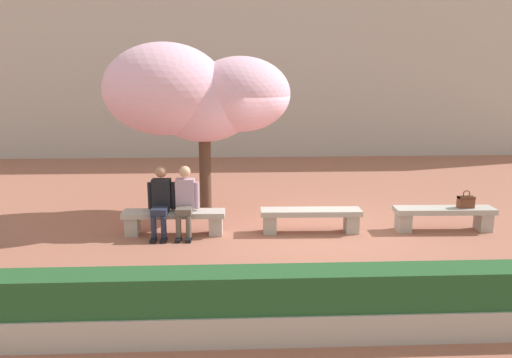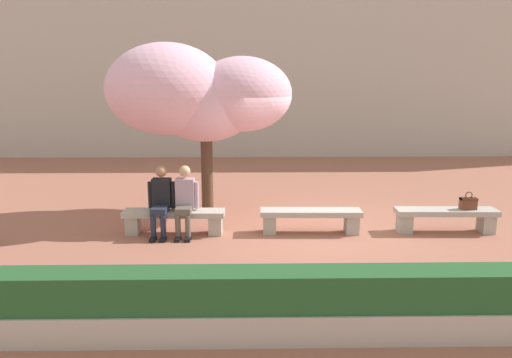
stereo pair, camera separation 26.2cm
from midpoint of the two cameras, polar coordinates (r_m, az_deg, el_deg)
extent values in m
plane|color=#9E604C|center=(9.53, 7.01, -6.12)|extent=(100.00, 100.00, 0.00)
cube|color=#B7B2A8|center=(19.93, 2.86, 16.10)|extent=(28.00, 4.00, 8.82)
cube|color=#ADA89E|center=(9.40, -8.57, -3.87)|extent=(1.89, 0.47, 0.10)
cube|color=#ADA89E|center=(9.62, -13.10, -5.09)|extent=(0.25, 0.35, 0.35)
cube|color=#ADA89E|center=(9.38, -3.85, -5.24)|extent=(0.25, 0.35, 0.35)
cube|color=#ADA89E|center=(9.42, 7.07, -3.80)|extent=(1.89, 0.47, 0.10)
cube|color=#ADA89E|center=(9.42, 2.35, -5.14)|extent=(0.25, 0.35, 0.35)
cube|color=#ADA89E|center=(9.60, 11.64, -5.06)|extent=(0.25, 0.35, 0.35)
cube|color=#ADA89E|center=(10.10, 21.61, -3.49)|extent=(1.89, 0.47, 0.10)
cube|color=#ADA89E|center=(9.90, 17.33, -4.83)|extent=(0.25, 0.35, 0.35)
cube|color=#ADA89E|center=(10.46, 25.48, -4.59)|extent=(0.25, 0.35, 0.35)
cube|color=black|center=(9.17, -10.88, -6.78)|extent=(0.11, 0.22, 0.06)
cylinder|color=#23283D|center=(9.16, -10.85, -5.42)|extent=(0.10, 0.10, 0.42)
cube|color=black|center=(9.13, -9.77, -6.82)|extent=(0.11, 0.22, 0.06)
cylinder|color=#23283D|center=(9.12, -9.74, -5.45)|extent=(0.10, 0.10, 0.42)
cube|color=#23283D|center=(9.24, -10.14, -3.50)|extent=(0.30, 0.41, 0.12)
cube|color=black|center=(9.38, -9.93, -1.56)|extent=(0.35, 0.24, 0.54)
sphere|color=#A37556|center=(9.29, -10.02, 0.87)|extent=(0.21, 0.21, 0.21)
cylinder|color=black|center=(9.41, -11.20, -1.81)|extent=(0.09, 0.09, 0.50)
cylinder|color=black|center=(9.33, -8.68, -1.84)|extent=(0.09, 0.09, 0.50)
cube|color=black|center=(9.10, -8.11, -6.83)|extent=(0.11, 0.22, 0.06)
cylinder|color=brown|center=(9.09, -8.10, -5.45)|extent=(0.10, 0.10, 0.42)
cube|color=black|center=(9.08, -6.98, -6.85)|extent=(0.11, 0.22, 0.06)
cylinder|color=brown|center=(9.07, -6.97, -5.47)|extent=(0.10, 0.10, 0.42)
cube|color=brown|center=(9.18, -7.42, -3.52)|extent=(0.29, 0.41, 0.12)
cube|color=#B293A8|center=(9.32, -7.28, -1.56)|extent=(0.35, 0.23, 0.54)
sphere|color=tan|center=(9.24, -7.35, 0.89)|extent=(0.21, 0.21, 0.21)
cylinder|color=#B293A8|center=(9.34, -8.57, -1.82)|extent=(0.09, 0.09, 0.50)
cylinder|color=#B293A8|center=(9.28, -6.01, -1.83)|extent=(0.09, 0.09, 0.50)
cube|color=brown|center=(10.20, 23.76, -2.58)|extent=(0.30, 0.14, 0.22)
cube|color=#552C1C|center=(10.18, 23.82, -2.10)|extent=(0.30, 0.15, 0.04)
torus|color=#4A2718|center=(10.17, 23.84, -1.71)|extent=(0.14, 0.02, 0.14)
cylinder|color=#513828|center=(10.71, -4.91, 0.47)|extent=(0.25, 0.25, 1.64)
ellipsoid|color=#EFB7D1|center=(10.52, -5.06, 8.82)|extent=(2.22, 2.12, 1.66)
ellipsoid|color=#EFB7D1|center=(10.40, -9.43, 10.10)|extent=(2.47, 2.34, 1.86)
ellipsoid|color=#EFB7D1|center=(10.41, -0.84, 9.67)|extent=(2.05, 2.05, 1.54)
cube|color=#ADA89E|center=(6.00, 12.26, -15.66)|extent=(10.89, 0.50, 0.36)
cube|color=#235128|center=(5.83, 12.44, -12.16)|extent=(10.79, 0.44, 0.44)
camera|label=1|loc=(0.13, -89.20, 0.17)|focal=35.00mm
camera|label=2|loc=(0.13, 90.80, -0.17)|focal=35.00mm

